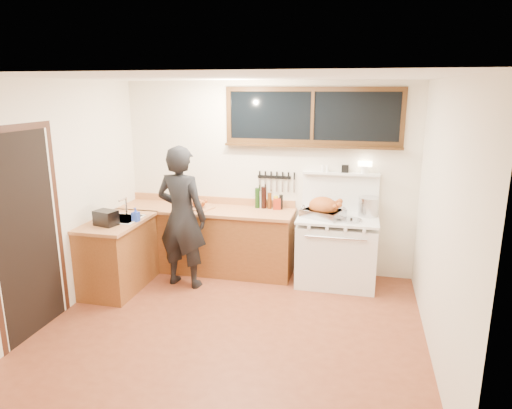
% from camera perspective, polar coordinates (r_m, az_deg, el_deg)
% --- Properties ---
extents(ground_plane, '(4.00, 3.50, 0.02)m').
position_cam_1_polar(ground_plane, '(5.13, -2.78, -14.98)').
color(ground_plane, brown).
extents(room_shell, '(4.10, 3.60, 2.65)m').
position_cam_1_polar(room_shell, '(4.55, -3.03, 3.56)').
color(room_shell, silver).
rests_on(room_shell, ground).
extents(counter_back, '(2.44, 0.64, 1.00)m').
position_cam_1_polar(counter_back, '(6.43, -6.20, -4.29)').
color(counter_back, brown).
rests_on(counter_back, ground).
extents(counter_left, '(0.64, 1.09, 0.90)m').
position_cam_1_polar(counter_left, '(6.09, -16.85, -5.97)').
color(counter_left, brown).
rests_on(counter_left, ground).
extents(sink_unit, '(0.50, 0.45, 0.37)m').
position_cam_1_polar(sink_unit, '(6.02, -16.60, -2.21)').
color(sink_unit, white).
rests_on(sink_unit, counter_left).
extents(vintage_stove, '(1.02, 0.74, 1.58)m').
position_cam_1_polar(vintage_stove, '(6.06, 10.05, -5.48)').
color(vintage_stove, white).
rests_on(vintage_stove, ground).
extents(back_window, '(2.32, 0.13, 0.77)m').
position_cam_1_polar(back_window, '(6.07, 7.04, 10.11)').
color(back_window, black).
rests_on(back_window, room_shell).
extents(left_doorway, '(0.02, 1.04, 2.17)m').
position_cam_1_polar(left_doorway, '(5.15, -26.64, -3.18)').
color(left_doorway, black).
rests_on(left_doorway, ground).
extents(knife_strip, '(0.52, 0.03, 0.28)m').
position_cam_1_polar(knife_strip, '(6.24, 2.46, 3.33)').
color(knife_strip, black).
rests_on(knife_strip, room_shell).
extents(man, '(0.72, 0.53, 1.83)m').
position_cam_1_polar(man, '(5.85, -9.26, -1.58)').
color(man, black).
rests_on(man, ground).
extents(soap_bottle, '(0.08, 0.09, 0.17)m').
position_cam_1_polar(soap_bottle, '(5.82, -14.81, -1.22)').
color(soap_bottle, blue).
rests_on(soap_bottle, counter_left).
extents(toaster, '(0.30, 0.24, 0.18)m').
position_cam_1_polar(toaster, '(5.76, -18.25, -1.60)').
color(toaster, black).
rests_on(toaster, counter_left).
extents(cutting_board, '(0.42, 0.36, 0.13)m').
position_cam_1_polar(cutting_board, '(6.27, -7.17, -0.06)').
color(cutting_board, '#B77748').
rests_on(cutting_board, counter_back).
extents(roast_turkey, '(0.60, 0.54, 0.26)m').
position_cam_1_polar(roast_turkey, '(5.87, 8.43, -0.58)').
color(roast_turkey, silver).
rests_on(roast_turkey, vintage_stove).
extents(stockpot, '(0.32, 0.32, 0.24)m').
position_cam_1_polar(stockpot, '(6.04, 13.89, -0.26)').
color(stockpot, silver).
rests_on(stockpot, vintage_stove).
extents(saucepan, '(0.14, 0.26, 0.11)m').
position_cam_1_polar(saucepan, '(6.01, 10.46, -0.81)').
color(saucepan, silver).
rests_on(saucepan, vintage_stove).
extents(pot_lid, '(0.31, 0.31, 0.04)m').
position_cam_1_polar(pot_lid, '(5.77, 11.82, -1.94)').
color(pot_lid, silver).
rests_on(pot_lid, vintage_stove).
extents(coffee_tin, '(0.11, 0.10, 0.15)m').
position_cam_1_polar(coffee_tin, '(6.20, 2.65, 0.08)').
color(coffee_tin, '#9A2710').
rests_on(coffee_tin, counter_back).
extents(pitcher, '(0.09, 0.09, 0.15)m').
position_cam_1_polar(pitcher, '(6.30, 0.75, 0.31)').
color(pitcher, white).
rests_on(pitcher, counter_back).
extents(bottle_cluster, '(0.39, 0.07, 0.30)m').
position_cam_1_polar(bottle_cluster, '(6.23, 1.36, 0.65)').
color(bottle_cluster, black).
rests_on(bottle_cluster, counter_back).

